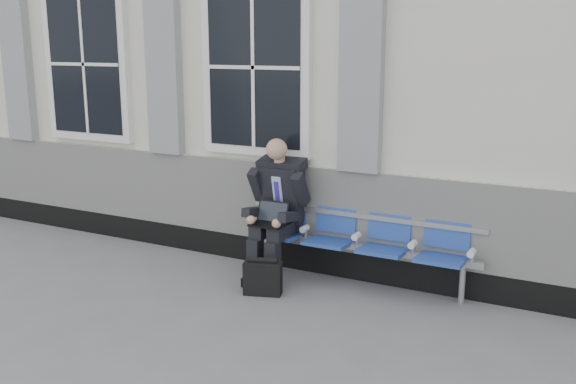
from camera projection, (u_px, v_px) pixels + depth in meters
The scene contains 5 objects.
ground at pixel (155, 298), 6.46m from camera, with size 70.00×70.00×0.00m, color slate.
station_building at pixel (306, 64), 8.96m from camera, with size 14.40×4.40×4.49m.
bench at pixel (359, 234), 6.72m from camera, with size 2.60×0.47×0.91m.
businessman at pixel (277, 204), 6.95m from camera, with size 0.63×0.85×1.52m.
briefcase at pixel (263, 277), 6.53m from camera, with size 0.41×0.27×0.39m.
Camera 1 is at (3.99, -4.74, 2.50)m, focal length 40.00 mm.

